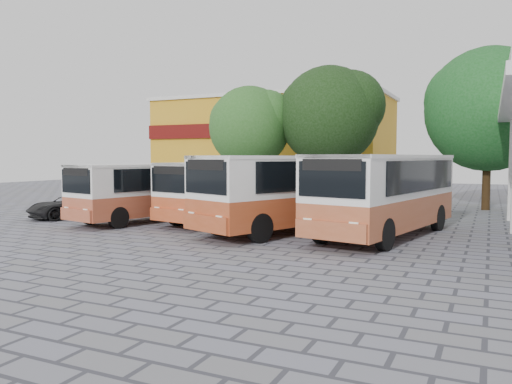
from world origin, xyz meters
The scene contains 10 objects.
ground centered at (0.00, 0.00, 0.00)m, with size 90.00×90.00×0.00m, color slate.
shophouse_block centered at (-11.00, 25.99, 4.16)m, with size 20.40×10.40×8.30m.
bus_far_left centered at (-7.55, 3.00, 1.54)m, with size 3.82×7.76×2.66m.
bus_centre_left centered at (-3.92, 4.48, 1.59)m, with size 3.92×8.00×2.74m.
bus_centre_right centered at (-0.35, 2.76, 1.76)m, with size 5.50×9.01×3.03m.
bus_far_right centered at (3.32, 3.11, 1.77)m, with size 4.21×8.89×3.06m.
tree_left centered at (-7.91, 14.78, 5.19)m, with size 5.77×5.50×7.76m.
tree_middle centered at (-2.79, 16.18, 5.89)m, with size 6.87×6.54×8.95m.
tree_right centered at (6.74, 15.21, 5.87)m, with size 7.25×6.91×9.10m.
parked_car centered at (-11.77, 2.48, 0.58)m, with size 1.92×4.17×1.16m, color black.
Camera 1 is at (6.89, -15.73, 2.98)m, focal length 35.00 mm.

